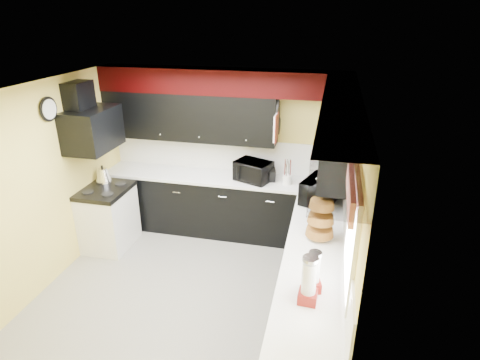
# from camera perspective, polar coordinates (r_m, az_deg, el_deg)

# --- Properties ---
(ground) EXTENTS (3.60, 3.60, 0.00)m
(ground) POSITION_cam_1_polar(r_m,az_deg,el_deg) (5.26, -7.06, -15.24)
(ground) COLOR gray
(ground) RESTS_ON ground
(wall_back) EXTENTS (3.60, 0.06, 2.50)m
(wall_back) POSITION_cam_1_polar(r_m,az_deg,el_deg) (6.18, -2.05, 4.21)
(wall_back) COLOR #E0C666
(wall_back) RESTS_ON ground
(wall_right) EXTENTS (0.06, 3.60, 2.50)m
(wall_right) POSITION_cam_1_polar(r_m,az_deg,el_deg) (4.34, 15.14, -5.14)
(wall_right) COLOR #E0C666
(wall_right) RESTS_ON ground
(wall_left) EXTENTS (0.06, 3.60, 2.50)m
(wall_left) POSITION_cam_1_polar(r_m,az_deg,el_deg) (5.46, -25.80, -0.78)
(wall_left) COLOR #E0C666
(wall_left) RESTS_ON ground
(ceiling) EXTENTS (3.60, 3.60, 0.06)m
(ceiling) POSITION_cam_1_polar(r_m,az_deg,el_deg) (4.21, -8.74, 12.61)
(ceiling) COLOR white
(ceiling) RESTS_ON wall_back
(cab_back) EXTENTS (3.60, 0.60, 0.90)m
(cab_back) POSITION_cam_1_polar(r_m,az_deg,el_deg) (6.22, -2.65, -3.66)
(cab_back) COLOR black
(cab_back) RESTS_ON ground
(cab_right) EXTENTS (0.60, 3.00, 0.90)m
(cab_right) POSITION_cam_1_polar(r_m,az_deg,el_deg) (4.52, 10.20, -15.59)
(cab_right) COLOR black
(cab_right) RESTS_ON ground
(counter_back) EXTENTS (3.62, 0.64, 0.04)m
(counter_back) POSITION_cam_1_polar(r_m,az_deg,el_deg) (6.03, -2.73, 0.34)
(counter_back) COLOR white
(counter_back) RESTS_ON cab_back
(counter_right) EXTENTS (0.64, 3.02, 0.04)m
(counter_right) POSITION_cam_1_polar(r_m,az_deg,el_deg) (4.24, 10.65, -10.61)
(counter_right) COLOR white
(counter_right) RESTS_ON cab_right
(splash_back) EXTENTS (3.60, 0.02, 0.50)m
(splash_back) POSITION_cam_1_polar(r_m,az_deg,el_deg) (6.19, -2.06, 3.65)
(splash_back) COLOR white
(splash_back) RESTS_ON counter_back
(splash_right) EXTENTS (0.02, 3.60, 0.50)m
(splash_right) POSITION_cam_1_polar(r_m,az_deg,el_deg) (4.37, 14.93, -5.83)
(splash_right) COLOR white
(splash_right) RESTS_ON counter_right
(upper_back) EXTENTS (2.60, 0.35, 0.70)m
(upper_back) POSITION_cam_1_polar(r_m,az_deg,el_deg) (6.01, -7.22, 8.96)
(upper_back) COLOR black
(upper_back) RESTS_ON wall_back
(upper_right) EXTENTS (0.35, 1.80, 0.70)m
(upper_right) POSITION_cam_1_polar(r_m,az_deg,el_deg) (4.97, 13.59, 5.49)
(upper_right) COLOR black
(upper_right) RESTS_ON wall_right
(soffit_back) EXTENTS (3.60, 0.36, 0.35)m
(soffit_back) POSITION_cam_1_polar(r_m,az_deg,el_deg) (5.75, -2.68, 13.82)
(soffit_back) COLOR black
(soffit_back) RESTS_ON wall_back
(soffit_right) EXTENTS (0.36, 3.24, 0.35)m
(soffit_right) POSITION_cam_1_polar(r_m,az_deg,el_deg) (3.78, 14.13, 8.32)
(soffit_right) COLOR black
(soffit_right) RESTS_ON wall_right
(stove) EXTENTS (0.60, 0.75, 0.86)m
(stove) POSITION_cam_1_polar(r_m,az_deg,el_deg) (6.18, -18.15, -5.28)
(stove) COLOR white
(stove) RESTS_ON ground
(cooktop) EXTENTS (0.62, 0.77, 0.06)m
(cooktop) POSITION_cam_1_polar(r_m,az_deg,el_deg) (5.99, -18.68, -1.40)
(cooktop) COLOR black
(cooktop) RESTS_ON stove
(hood) EXTENTS (0.50, 0.78, 0.55)m
(hood) POSITION_cam_1_polar(r_m,az_deg,el_deg) (5.72, -20.24, 6.80)
(hood) COLOR black
(hood) RESTS_ON wall_left
(hood_duct) EXTENTS (0.24, 0.40, 0.40)m
(hood_duct) POSITION_cam_1_polar(r_m,az_deg,el_deg) (5.70, -21.94, 10.87)
(hood_duct) COLOR black
(hood_duct) RESTS_ON wall_left
(window) EXTENTS (0.03, 0.86, 0.96)m
(window) POSITION_cam_1_polar(r_m,az_deg,el_deg) (3.41, 15.68, -7.66)
(window) COLOR white
(window) RESTS_ON wall_right
(valance) EXTENTS (0.04, 0.88, 0.20)m
(valance) POSITION_cam_1_polar(r_m,az_deg,el_deg) (3.23, 15.46, -1.45)
(valance) COLOR red
(valance) RESTS_ON wall_right
(pan_top) EXTENTS (0.03, 0.22, 0.40)m
(pan_top) POSITION_cam_1_polar(r_m,az_deg,el_deg) (5.59, 5.45, 10.07)
(pan_top) COLOR black
(pan_top) RESTS_ON upper_back
(pan_mid) EXTENTS (0.03, 0.28, 0.46)m
(pan_mid) POSITION_cam_1_polar(r_m,az_deg,el_deg) (5.52, 5.17, 7.25)
(pan_mid) COLOR black
(pan_mid) RESTS_ON upper_back
(pan_low) EXTENTS (0.03, 0.24, 0.42)m
(pan_low) POSITION_cam_1_polar(r_m,az_deg,el_deg) (5.78, 5.53, 7.64)
(pan_low) COLOR black
(pan_low) RESTS_ON upper_back
(cut_board) EXTENTS (0.03, 0.26, 0.35)m
(cut_board) POSITION_cam_1_polar(r_m,az_deg,el_deg) (5.39, 5.11, 7.42)
(cut_board) COLOR white
(cut_board) RESTS_ON upper_back
(baskets) EXTENTS (0.27, 0.27, 0.50)m
(baskets) POSITION_cam_1_polar(r_m,az_deg,el_deg) (4.41, 11.40, -5.34)
(baskets) COLOR brown
(baskets) RESTS_ON upper_right
(clock) EXTENTS (0.03, 0.30, 0.30)m
(clock) POSITION_cam_1_polar(r_m,az_deg,el_deg) (5.37, -25.60, 9.07)
(clock) COLOR black
(clock) RESTS_ON wall_left
(deco_plate) EXTENTS (0.03, 0.24, 0.24)m
(deco_plate) POSITION_cam_1_polar(r_m,az_deg,el_deg) (3.65, 16.38, 6.31)
(deco_plate) COLOR white
(deco_plate) RESTS_ON wall_right
(toaster_oven) EXTENTS (0.62, 0.57, 0.29)m
(toaster_oven) POSITION_cam_1_polar(r_m,az_deg,el_deg) (5.83, 1.87, 1.29)
(toaster_oven) COLOR black
(toaster_oven) RESTS_ON counter_back
(microwave) EXTENTS (0.55, 0.66, 0.31)m
(microwave) POSITION_cam_1_polar(r_m,az_deg,el_deg) (5.28, 11.38, -1.47)
(microwave) COLOR black
(microwave) RESTS_ON counter_right
(utensil_crock) EXTENTS (0.16, 0.16, 0.14)m
(utensil_crock) POSITION_cam_1_polar(r_m,az_deg,el_deg) (5.77, 6.72, 0.08)
(utensil_crock) COLOR white
(utensil_crock) RESTS_ON counter_back
(knife_block) EXTENTS (0.12, 0.15, 0.20)m
(knife_block) POSITION_cam_1_polar(r_m,az_deg,el_deg) (5.81, 4.58, 0.67)
(knife_block) COLOR black
(knife_block) RESTS_ON counter_back
(kettle) EXTENTS (0.29, 0.29, 0.20)m
(kettle) POSITION_cam_1_polar(r_m,az_deg,el_deg) (6.18, -18.89, 0.67)
(kettle) COLOR silver
(kettle) RESTS_ON cooktop
(dispenser_a) EXTENTS (0.17, 0.17, 0.43)m
(dispenser_a) POSITION_cam_1_polar(r_m,az_deg,el_deg) (3.50, 9.77, -13.94)
(dispenser_a) COLOR #5A0900
(dispenser_a) RESTS_ON counter_right
(dispenser_b) EXTENTS (0.16, 0.16, 0.36)m
(dispenser_b) POSITION_cam_1_polar(r_m,az_deg,el_deg) (3.65, 10.44, -12.90)
(dispenser_b) COLOR maroon
(dispenser_b) RESTS_ON counter_right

